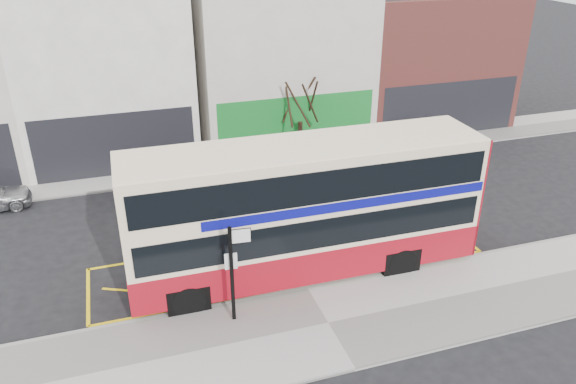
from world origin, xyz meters
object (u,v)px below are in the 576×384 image
object	(u,v)px
double_decker_bus	(306,208)
car_white	(428,142)
street_tree_right	(301,90)
bus_stop_post	(234,266)
car_grey	(172,176)

from	to	relation	value
double_decker_bus	car_white	xyz separation A→B (m)	(9.81, 8.39, -1.86)
car_white	street_tree_right	world-z (taller)	street_tree_right
double_decker_bus	street_tree_right	xyz separation A→B (m)	(3.20, 9.87, 1.12)
bus_stop_post	car_white	size ratio (longest dim) A/B	0.73
bus_stop_post	car_grey	distance (m)	10.15
car_grey	car_white	xyz separation A→B (m)	(13.38, 0.34, -0.04)
car_grey	car_white	bearing A→B (deg)	-108.38
double_decker_bus	car_grey	size ratio (longest dim) A/B	2.87
double_decker_bus	car_white	world-z (taller)	double_decker_bus
car_grey	street_tree_right	xyz separation A→B (m)	(6.77, 1.83, 2.94)
double_decker_bus	car_white	bearing A→B (deg)	41.22
car_grey	street_tree_right	bearing A→B (deg)	-94.76
bus_stop_post	car_grey	world-z (taller)	bus_stop_post
double_decker_bus	bus_stop_post	distance (m)	3.59
double_decker_bus	bus_stop_post	xyz separation A→B (m)	(-2.96, -1.98, -0.43)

